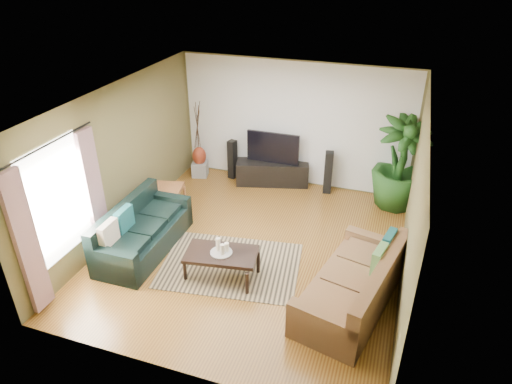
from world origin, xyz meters
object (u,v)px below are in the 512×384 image
at_px(speaker_left, 232,159).
at_px(side_table, 169,200).
at_px(tv_stand, 272,173).
at_px(sofa_left, 143,229).
at_px(pedestal, 200,169).
at_px(potted_plant, 400,163).
at_px(vase, 199,156).
at_px(coffee_table, 222,264).
at_px(sofa_right, 352,280).
at_px(speaker_right, 328,172).
at_px(television, 273,148).

distance_m(speaker_left, side_table, 1.98).
bearing_deg(tv_stand, sofa_left, -129.31).
bearing_deg(pedestal, potted_plant, 0.80).
bearing_deg(vase, coffee_table, -59.74).
height_order(coffee_table, speaker_left, speaker_left).
bearing_deg(sofa_right, vase, -115.77).
height_order(sofa_left, pedestal, sofa_left).
distance_m(coffee_table, speaker_right, 3.51).
xyz_separation_m(sofa_left, vase, (-0.30, 2.92, 0.07)).
distance_m(vase, side_table, 1.73).
xyz_separation_m(sofa_right, pedestal, (-3.90, 3.14, -0.26)).
distance_m(sofa_left, coffee_table, 1.59).
xyz_separation_m(sofa_right, coffee_table, (-2.05, -0.04, -0.19)).
bearing_deg(potted_plant, speaker_left, 178.44).
xyz_separation_m(speaker_left, vase, (-0.74, -0.16, 0.04)).
bearing_deg(speaker_left, coffee_table, -57.88).
xyz_separation_m(tv_stand, speaker_left, (-0.94, 0.00, 0.19)).
relative_size(speaker_left, pedestal, 2.66).
relative_size(tv_stand, speaker_right, 1.68).
xyz_separation_m(coffee_table, tv_stand, (-0.17, 3.34, 0.03)).
xyz_separation_m(pedestal, vase, (0.00, 0.00, 0.32)).
distance_m(sofa_left, side_table, 1.23).
relative_size(coffee_table, television, 0.98).
height_order(sofa_right, vase, sofa_right).
bearing_deg(tv_stand, coffee_table, -102.20).
bearing_deg(tv_stand, side_table, -144.96).
distance_m(speaker_right, side_table, 3.36).
height_order(tv_stand, vase, vase).
bearing_deg(potted_plant, sofa_left, -143.41).
bearing_deg(vase, speaker_left, 11.97).
bearing_deg(speaker_right, pedestal, 172.81).
height_order(television, speaker_right, television).
height_order(pedestal, vase, vase).
bearing_deg(sofa_left, speaker_right, -40.70).
bearing_deg(speaker_left, sofa_right, -32.55).
bearing_deg(pedestal, side_table, -85.87).
bearing_deg(sofa_right, coffee_table, -75.87).
bearing_deg(sofa_left, pedestal, 5.45).
bearing_deg(tv_stand, potted_plant, -17.19).
bearing_deg(tv_stand, sofa_right, -71.21).
bearing_deg(television, speaker_right, 0.00).
bearing_deg(sofa_right, television, -133.06).
xyz_separation_m(sofa_left, speaker_right, (2.62, 3.08, 0.04)).
distance_m(television, vase, 1.73).
distance_m(potted_plant, vase, 4.34).
bearing_deg(television, sofa_left, -114.24).
bearing_deg(pedestal, coffee_table, -59.74).
distance_m(sofa_right, coffee_table, 2.06).
bearing_deg(potted_plant, television, 177.89).
bearing_deg(sofa_right, sofa_left, -80.35).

